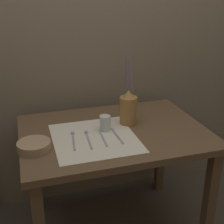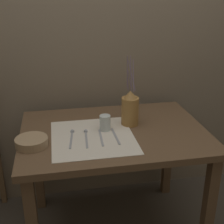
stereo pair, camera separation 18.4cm
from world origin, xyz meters
The scene contains 10 objects.
stone_wall_back centered at (0.00, 0.51, 1.20)m, with size 7.00×0.06×2.40m.
wooden_table centered at (0.00, 0.00, 0.66)m, with size 1.12×0.81×0.76m.
linen_cloth centered at (-0.14, -0.07, 0.76)m, with size 0.47×0.50×0.00m.
pitcher_with_flowers centered at (0.12, 0.07, 0.87)m, with size 0.11×0.11×0.44m.
wooden_bowl centered at (-0.48, -0.11, 0.79)m, with size 0.18×0.18×0.05m.
glass_tumbler_near centered at (-0.05, 0.01, 0.81)m, with size 0.07×0.07×0.09m.
spoon_outer centered at (-0.26, -0.03, 0.77)m, with size 0.04×0.22×0.02m.
spoon_inner centered at (-0.17, -0.04, 0.77)m, with size 0.03×0.22×0.02m.
knife_center centered at (-0.09, -0.09, 0.77)m, with size 0.02×0.21×0.00m.
fork_inner centered at (-0.01, -0.09, 0.77)m, with size 0.02×0.21×0.00m.
Camera 2 is at (-0.33, -1.68, 1.58)m, focal length 50.00 mm.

